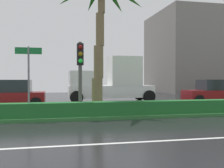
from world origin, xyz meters
name	(u,v)px	position (x,y,z in m)	size (l,w,h in m)	color
palm_tree_centre_left	(101,1)	(5.18, 8.32, 5.74)	(4.69, 4.84, 7.19)	brown
traffic_signal_median_right	(80,65)	(3.99, 6.77, 2.40)	(0.28, 0.43, 3.27)	#4C4C47
street_name_sign	(29,72)	(1.80, 6.70, 2.08)	(1.10, 0.08, 3.00)	slate
car_in_traffic_third	(10,94)	(0.16, 12.24, 0.83)	(4.30, 2.02, 1.72)	maroon
box_truck_lead	(112,82)	(7.15, 14.93, 1.55)	(6.40, 2.64, 3.46)	white
car_in_traffic_fourth	(214,92)	(14.18, 12.20, 0.83)	(4.30, 2.02, 1.72)	maroon
building_far_right	(213,54)	(24.45, 28.30, 5.30)	(16.48, 10.95, 10.59)	slate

